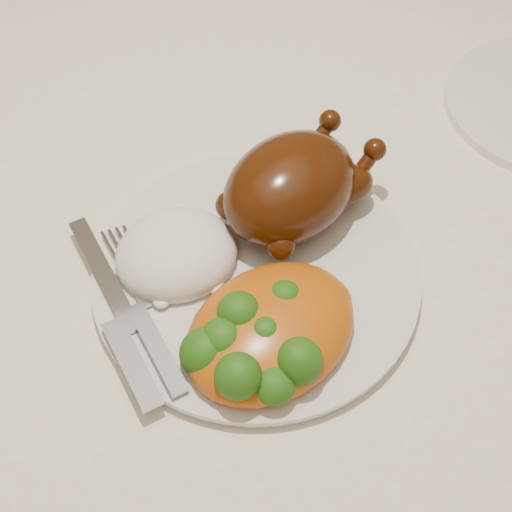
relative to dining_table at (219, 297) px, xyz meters
name	(u,v)px	position (x,y,z in m)	size (l,w,h in m)	color
floor	(235,509)	(0.00, 0.00, -0.67)	(4.00, 4.00, 0.00)	brown
dining_table	(219,297)	(0.00, 0.00, 0.00)	(1.60, 0.90, 0.76)	brown
tablecloth	(216,254)	(0.00, 0.00, 0.07)	(1.73, 1.03, 0.18)	white
dinner_plate	(256,274)	(0.02, -0.06, 0.11)	(0.27, 0.27, 0.01)	silver
roast_chicken	(293,185)	(0.07, -0.01, 0.15)	(0.17, 0.14, 0.08)	#421D07
rice_mound	(177,254)	(-0.04, -0.03, 0.12)	(0.11, 0.10, 0.05)	white
mac_and_cheese	(269,333)	(0.00, -0.13, 0.13)	(0.18, 0.16, 0.06)	#B5580B
cutlery	(134,327)	(-0.09, -0.08, 0.12)	(0.05, 0.20, 0.01)	silver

